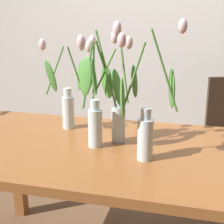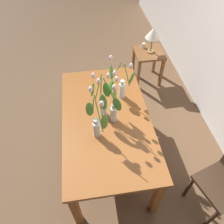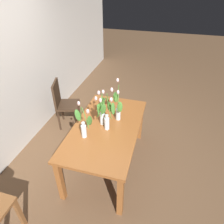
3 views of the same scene
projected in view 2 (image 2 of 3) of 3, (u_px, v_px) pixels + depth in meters
name	position (u px, v px, depth m)	size (l,w,h in m)	color
ground_plane	(107.00, 154.00, 2.78)	(18.00, 18.00, 0.00)	brown
dining_table	(106.00, 123.00, 2.30)	(1.60, 0.90, 0.74)	brown
tulip_vase_0	(113.00, 108.00, 2.08)	(0.24, 0.18, 0.52)	silver
tulip_vase_1	(104.00, 99.00, 2.08)	(0.26, 0.27, 0.58)	silver
tulip_vase_2	(97.00, 124.00, 1.95)	(0.27, 0.19, 0.59)	silver
tulip_vase_3	(122.00, 85.00, 2.30)	(0.18, 0.28, 0.50)	silver
side_table	(148.00, 58.00, 3.46)	(0.44, 0.44, 0.55)	brown
table_lamp	(153.00, 33.00, 3.14)	(0.22, 0.22, 0.40)	olive
pillar_candle	(144.00, 45.00, 3.42)	(0.06, 0.06, 0.07)	beige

